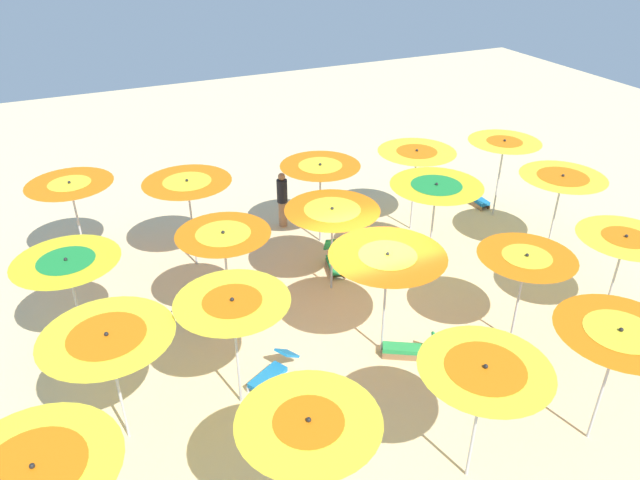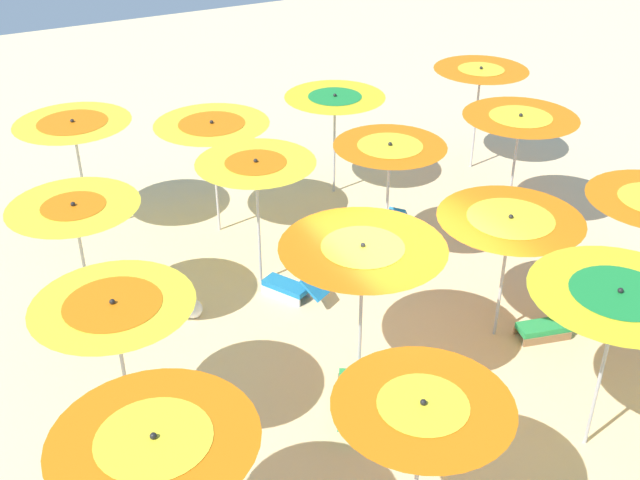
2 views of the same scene
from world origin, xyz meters
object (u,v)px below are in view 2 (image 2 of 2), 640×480
(beach_umbrella_17, at_px, (114,315))
(lounger_3, at_px, (390,235))
(beach_umbrella_9, at_px, (335,104))
(beach_umbrella_16, at_px, (155,449))
(beach_umbrella_3, at_px, (519,126))
(beach_umbrella_18, at_px, (75,217))
(beach_umbrella_12, at_px, (362,259))
(lounger_2, at_px, (550,324))
(beach_umbrella_6, at_px, (617,306))
(beach_umbrella_4, at_px, (480,77))
(beach_umbrella_8, at_px, (390,156))
(beach_umbrella_11, at_px, (422,416))
(beach_umbrella_7, at_px, (509,227))
(beach_umbrella_19, at_px, (74,132))
(lounger_0, at_px, (348,398))
(beach_ball, at_px, (193,309))
(beach_umbrella_14, at_px, (212,132))
(beach_umbrella_13, at_px, (256,170))
(lounger_4, at_px, (291,287))

(beach_umbrella_17, distance_m, lounger_3, 6.75)
(beach_umbrella_9, distance_m, beach_umbrella_17, 7.97)
(beach_umbrella_16, xyz_separation_m, beach_umbrella_17, (-2.42, 0.23, -0.07))
(beach_umbrella_3, bearing_deg, beach_umbrella_18, -92.40)
(beach_umbrella_12, bearing_deg, beach_umbrella_16, -58.75)
(beach_umbrella_18, distance_m, lounger_2, 7.54)
(beach_umbrella_6, distance_m, lounger_2, 3.11)
(beach_umbrella_6, distance_m, beach_umbrella_16, 5.62)
(beach_umbrella_4, bearing_deg, lounger_2, -25.86)
(beach_umbrella_17, bearing_deg, beach_umbrella_8, 113.66)
(beach_umbrella_11, distance_m, lounger_3, 6.95)
(beach_umbrella_11, relative_size, beach_umbrella_17, 0.91)
(beach_umbrella_7, relative_size, beach_umbrella_19, 0.93)
(lounger_0, xyz_separation_m, beach_ball, (-3.11, -1.20, -0.03))
(beach_umbrella_8, bearing_deg, beach_umbrella_14, -138.67)
(beach_umbrella_8, height_order, beach_umbrella_12, beach_umbrella_8)
(beach_umbrella_11, distance_m, beach_umbrella_19, 9.17)
(beach_umbrella_6, distance_m, beach_umbrella_13, 6.08)
(beach_umbrella_13, bearing_deg, lounger_4, 19.88)
(beach_umbrella_11, height_order, beach_umbrella_12, beach_umbrella_12)
(beach_umbrella_13, height_order, lounger_4, beach_umbrella_13)
(lounger_3, bearing_deg, beach_umbrella_17, -11.90)
(beach_umbrella_11, bearing_deg, beach_umbrella_13, 173.72)
(beach_umbrella_8, distance_m, lounger_2, 3.83)
(lounger_2, bearing_deg, beach_umbrella_13, -32.59)
(beach_umbrella_16, distance_m, beach_ball, 5.55)
(beach_umbrella_13, xyz_separation_m, beach_umbrella_18, (0.12, -2.97, -0.06))
(beach_umbrella_13, bearing_deg, beach_umbrella_18, -87.74)
(beach_umbrella_13, bearing_deg, beach_umbrella_12, 3.57)
(lounger_4, bearing_deg, beach_umbrella_8, -113.29)
(beach_umbrella_19, distance_m, lounger_0, 7.32)
(beach_umbrella_6, xyz_separation_m, lounger_3, (-5.65, 0.43, -2.05))
(beach_umbrella_4, distance_m, lounger_2, 6.65)
(beach_umbrella_18, bearing_deg, lounger_3, 91.31)
(lounger_2, relative_size, lounger_4, 0.99)
(beach_umbrella_4, xyz_separation_m, beach_ball, (2.60, -7.66, -1.98))
(beach_umbrella_7, height_order, beach_umbrella_11, beach_umbrella_7)
(beach_umbrella_16, distance_m, lounger_4, 6.15)
(beach_umbrella_9, bearing_deg, beach_umbrella_13, -48.70)
(beach_umbrella_4, distance_m, beach_umbrella_11, 10.51)
(beach_umbrella_3, height_order, beach_umbrella_11, beach_umbrella_3)
(beach_umbrella_7, bearing_deg, beach_umbrella_8, -170.48)
(beach_umbrella_6, distance_m, beach_umbrella_11, 2.94)
(beach_umbrella_8, xyz_separation_m, lounger_3, (-0.52, 0.44, -1.95))
(beach_umbrella_4, distance_m, beach_umbrella_7, 6.35)
(beach_umbrella_9, height_order, beach_umbrella_17, beach_umbrella_17)
(beach_umbrella_11, xyz_separation_m, beach_umbrella_18, (-5.72, -2.33, 0.19))
(lounger_3, bearing_deg, beach_ball, -31.48)
(lounger_0, height_order, lounger_4, lounger_0)
(beach_umbrella_4, height_order, lounger_0, beach_umbrella_4)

